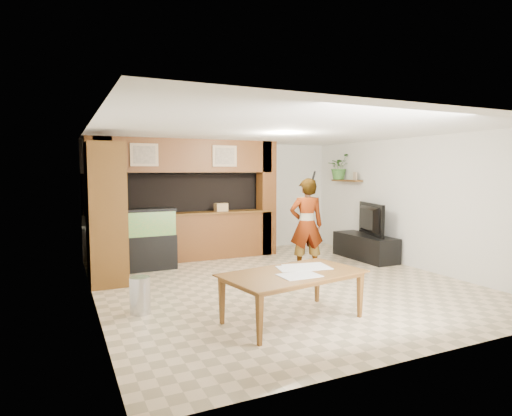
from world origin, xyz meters
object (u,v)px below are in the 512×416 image
person (306,225)px  pantry_cabinet (106,213)px  aquarium (147,240)px  dining_table (294,297)px  television (366,219)px

person → pantry_cabinet: bearing=4.6°
pantry_cabinet → aquarium: pantry_cabinet is taller
dining_table → television: bearing=29.3°
aquarium → person: person is taller
pantry_cabinet → person: bearing=-12.0°
aquarium → television: 4.65m
person → dining_table: (-1.59, -2.29, -0.58)m
aquarium → pantry_cabinet: bearing=-142.0°
pantry_cabinet → dining_table: bearing=-57.1°
aquarium → dining_table: 3.89m
pantry_cabinet → aquarium: (0.81, 0.66, -0.62)m
aquarium → dining_table: bearing=-73.9°
pantry_cabinet → dining_table: 3.73m
dining_table → pantry_cabinet: bearing=113.2°
aquarium → person: 3.11m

